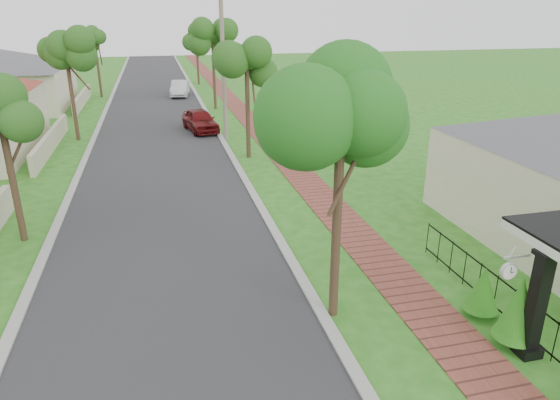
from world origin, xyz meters
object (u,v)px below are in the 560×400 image
object	(u,v)px
parked_car_red	(200,121)
utility_pole	(223,66)
near_tree	(341,118)
porch_post	(535,310)
station_clock	(509,270)
parked_car_white	(180,89)

from	to	relation	value
parked_car_red	utility_pole	xyz separation A→B (m)	(1.24, -2.54, 3.50)
near_tree	utility_pole	distance (m)	18.52
porch_post	parked_car_red	xyz separation A→B (m)	(-4.89, 23.54, -0.45)
porch_post	parked_car_red	distance (m)	24.05
utility_pole	station_clock	distance (m)	20.96
utility_pole	station_clock	xyz separation A→B (m)	(3.16, -20.60, -2.22)
porch_post	parked_car_white	bearing A→B (deg)	98.05
parked_car_red	parked_car_white	xyz separation A→B (m)	(-0.44, 14.16, -0.02)
utility_pole	porch_post	bearing A→B (deg)	-80.14
parked_car_red	near_tree	xyz separation A→B (m)	(1.28, -21.04, 4.25)
parked_car_red	porch_post	bearing A→B (deg)	-88.76
parked_car_white	near_tree	world-z (taller)	near_tree
parked_car_white	utility_pole	size ratio (longest dim) A/B	0.48
parked_car_white	porch_post	bearing A→B (deg)	-73.74
parked_car_white	station_clock	size ratio (longest dim) A/B	6.19
porch_post	station_clock	size ratio (longest dim) A/B	3.91
station_clock	parked_car_red	bearing A→B (deg)	100.78
parked_car_white	near_tree	bearing A→B (deg)	-79.00
parked_car_red	parked_car_white	size ratio (longest dim) A/B	0.99
porch_post	near_tree	size ratio (longest dim) A/B	0.41
parked_car_white	station_clock	distance (m)	37.63
parked_car_red	station_clock	xyz separation A→B (m)	(4.41, -23.14, 1.28)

